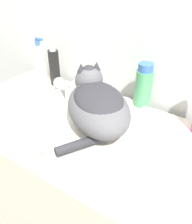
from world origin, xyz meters
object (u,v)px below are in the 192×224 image
Objects in this scene: cat at (97,103)px; hairspray_can_black at (54,67)px; faucet at (62,89)px; soap_pump_bottle at (40,62)px; mouthwash_bottle at (143,90)px.

hairspray_can_black is at bearing 12.92° from cat.
hairspray_can_black is (-0.36, 0.20, -0.03)m from cat.
hairspray_can_black is (-0.15, 0.12, 0.02)m from faucet.
soap_pump_bottle is 0.53m from mouthwash_bottle.
soap_pump_bottle reaches higher than mouthwash_bottle.
mouthwash_bottle is at bearing -0.00° from soap_pump_bottle.
cat is 1.81× the size of soap_pump_bottle.
faucet is at bearing -27.32° from soap_pump_bottle.
faucet is 0.79× the size of hairspray_can_black.
cat reaches higher than faucet.
mouthwash_bottle reaches higher than hairspray_can_black.
soap_pump_bottle is at bearing 17.90° from cat.
cat reaches higher than soap_pump_bottle.
cat reaches higher than mouthwash_bottle.
hairspray_can_black is 0.44m from mouthwash_bottle.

